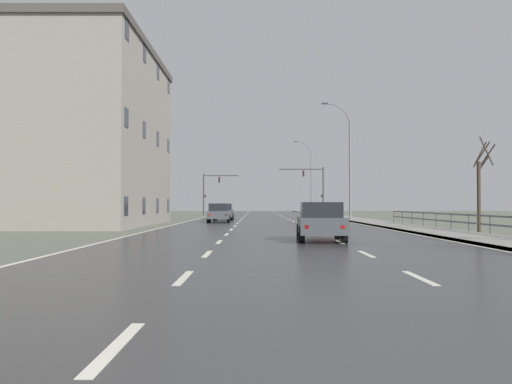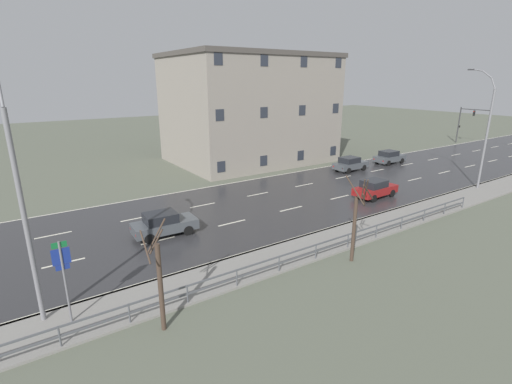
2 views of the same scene
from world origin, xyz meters
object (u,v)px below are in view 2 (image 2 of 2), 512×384
Objects in this scene: traffic_signal_left at (465,120)px; street_lamp_foreground at (22,204)px; highway_sign at (64,272)px; car_mid_centre at (350,164)px; car_far_right at (164,224)px; street_lamp_midground at (485,132)px; brick_building at (249,109)px; car_near_right at (389,157)px; car_distant at (375,188)px.

street_lamp_foreground is at bearing -76.49° from traffic_signal_left.
highway_sign is 0.90× the size of car_mid_centre.
car_far_right and car_mid_centre have the same top height.
traffic_signal_left is at bearing 101.75° from car_far_right.
street_lamp_midground is 2.57× the size of car_far_right.
brick_building is (-22.68, 25.11, 1.15)m from street_lamp_foreground.
brick_building is at bearing -155.03° from street_lamp_midground.
brick_building is (-8.24, -34.98, 2.66)m from traffic_signal_left.
car_near_right is at bearing 48.69° from brick_building.
car_distant is 0.23× the size of brick_building.
street_lamp_midground is 0.59× the size of brick_building.
traffic_signal_left is at bearing 76.75° from brick_building.
traffic_signal_left reaches higher than car_mid_centre.
highway_sign is at bearing -69.66° from car_mid_centre.
highway_sign reaches higher than car_far_right.
street_lamp_midground is 29.08m from car_far_right.
car_near_right is at bearing -82.10° from traffic_signal_left.
traffic_signal_left is at bearing 103.51° from street_lamp_foreground.
highway_sign is 0.90× the size of car_far_right.
brick_building reaches higher than car_mid_centre.
car_mid_centre is at bearing -89.56° from car_near_right.
car_near_right is at bearing 102.85° from car_far_right.
highway_sign is 9.51m from car_far_right.
traffic_signal_left is 53.37m from car_far_right.
street_lamp_midground reaches higher than highway_sign.
traffic_signal_left is 29.23m from car_mid_centre.
highway_sign is at bearing -45.59° from brick_building.
car_near_right is (-11.39, 2.29, -4.43)m from street_lamp_midground.
street_lamp_foreground reaches higher than car_distant.
highway_sign is 61.12m from traffic_signal_left.
street_lamp_foreground is 26.14m from car_distant.
street_lamp_midground is (0.02, 35.68, 0.03)m from street_lamp_foreground.
street_lamp_midground is 13.02m from car_mid_centre.
car_mid_centre is (-11.39, -4.52, -4.43)m from street_lamp_midground.
street_lamp_foreground is at bearing -135.90° from highway_sign.
car_distant is at bearing -37.24° from car_mid_centre.
brick_building is (-19.24, -0.43, 5.55)m from car_distant.
car_mid_centre is 1.01× the size of car_near_right.
car_mid_centre is at bearing -83.94° from traffic_signal_left.
highway_sign is 32.67m from car_mid_centre.
car_distant is 14.75m from car_near_right.
street_lamp_midground is 28.41m from traffic_signal_left.
traffic_signal_left is 1.34× the size of car_far_right.
traffic_signal_left is at bearing 94.16° from car_mid_centre.
car_far_right is 25.07m from brick_building.
brick_building is at bearing -153.74° from car_mid_centre.
traffic_signal_left is at bearing 104.62° from highway_sign.
car_mid_centre is 13.98m from brick_building.
car_distant is at bearing -108.84° from street_lamp_midground.
car_near_right is (-7.93, 12.43, 0.00)m from car_distant.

